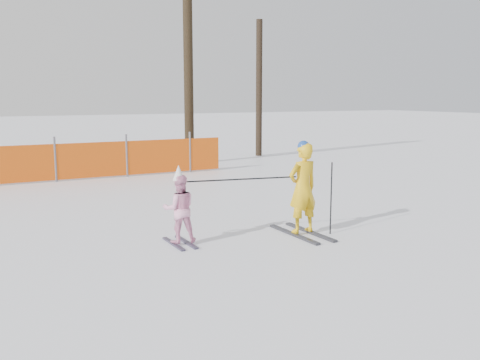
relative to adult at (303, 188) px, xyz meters
name	(u,v)px	position (x,y,z in m)	size (l,w,h in m)	color
ground	(255,247)	(-1.11, -0.31, -0.80)	(120.00, 120.00, 0.00)	white
adult	(303,188)	(0.00, 0.00, 0.00)	(0.58, 1.41, 1.61)	black
child	(179,208)	(-2.07, 0.42, -0.21)	(0.60, 0.84, 1.28)	black
ski_poles	(279,187)	(-0.44, 0.05, 0.05)	(2.42, 0.62, 1.24)	black
tree_trunks	(211,65)	(3.04, 10.13, 2.61)	(3.70, 1.38, 7.47)	black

